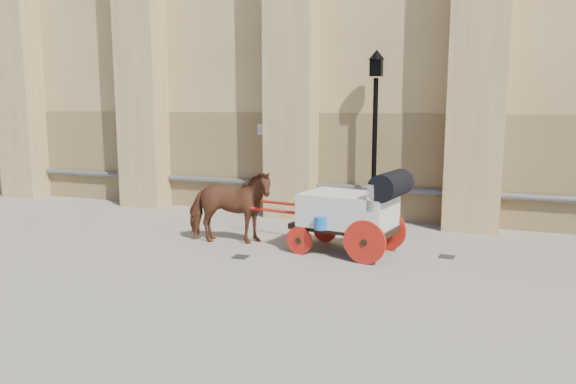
% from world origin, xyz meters
% --- Properties ---
extents(ground, '(90.00, 90.00, 0.00)m').
position_xyz_m(ground, '(0.00, 0.00, 0.00)').
color(ground, slate).
rests_on(ground, ground).
extents(horse, '(2.23, 1.39, 1.75)m').
position_xyz_m(horse, '(-1.26, 0.12, 0.87)').
color(horse, brown).
rests_on(horse, ground).
extents(carriage, '(4.40, 1.82, 1.87)m').
position_xyz_m(carriage, '(1.71, 0.24, 1.01)').
color(carriage, black).
rests_on(carriage, ground).
extents(street_lamp, '(0.44, 0.44, 4.67)m').
position_xyz_m(street_lamp, '(1.44, 3.46, 2.50)').
color(street_lamp, black).
rests_on(street_lamp, ground).
extents(drain_grate_near, '(0.33, 0.33, 0.01)m').
position_xyz_m(drain_grate_near, '(-0.49, -0.90, 0.01)').
color(drain_grate_near, black).
rests_on(drain_grate_near, ground).
extents(drain_grate_far, '(0.35, 0.35, 0.01)m').
position_xyz_m(drain_grate_far, '(3.67, 0.69, 0.01)').
color(drain_grate_far, black).
rests_on(drain_grate_far, ground).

